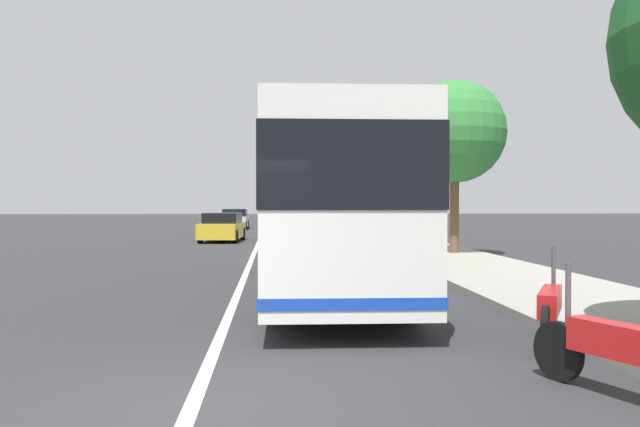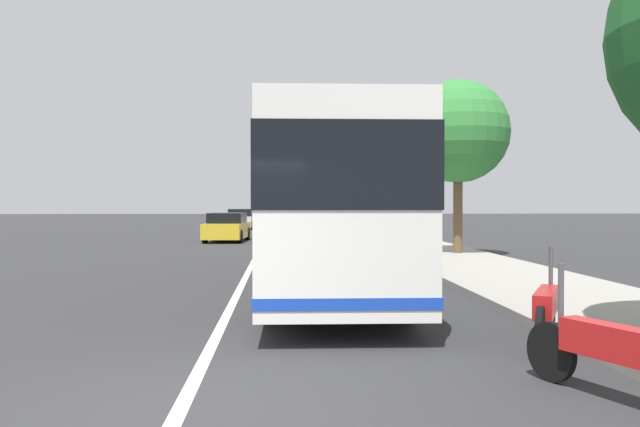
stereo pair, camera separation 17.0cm
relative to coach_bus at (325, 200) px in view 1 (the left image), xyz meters
name	(u,v)px [view 1 (the left image)]	position (x,y,z in m)	size (l,w,h in m)	color
ground_plane	(191,407)	(-8.15, 1.88, -1.96)	(220.00, 220.00, 0.00)	#2D2D30
sidewalk_curb	(501,275)	(1.85, -4.62, -1.89)	(110.00, 3.60, 0.14)	#9E998E
lane_divider_line	(243,280)	(1.85, 1.88, -1.95)	(110.00, 0.16, 0.01)	silver
coach_bus	(325,200)	(0.00, 0.00, 0.00)	(12.07, 2.68, 3.41)	silver
motorcycle_by_tree	(628,353)	(-8.30, -2.23, -1.48)	(2.22, 0.98, 1.27)	black
motorcycle_mid_row	(550,308)	(-5.72, -2.60, -1.48)	(2.13, 1.15, 1.27)	black
car_far_distant	(222,228)	(18.17, 3.68, -1.27)	(4.45, 2.13, 1.41)	gold
car_oncoming	(234,218)	(38.42, 4.36, -1.28)	(4.30, 2.12, 1.38)	silver
car_behind_bus	(235,220)	(33.42, 3.99, -1.26)	(3.99, 1.95, 1.47)	silver
car_side_street	(293,218)	(40.72, -0.45, -1.29)	(4.14, 1.83, 1.40)	gray
roadside_tree_mid_block	(455,132)	(8.36, -5.26, 2.45)	(3.62, 3.62, 6.24)	brown
roadside_tree_far_block	(388,179)	(22.83, -5.42, 1.36)	(2.59, 2.59, 4.66)	brown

